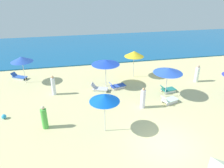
# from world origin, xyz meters

# --- Properties ---
(ground_plane) EXTENTS (60.00, 60.00, 0.00)m
(ground_plane) POSITION_xyz_m (0.00, 0.00, 0.00)
(ground_plane) COLOR beige
(ocean) EXTENTS (60.00, 15.61, 0.12)m
(ocean) POSITION_xyz_m (0.00, 22.20, 0.06)
(ocean) COLOR #145A90
(ocean) RESTS_ON ground_plane
(umbrella_0) EXTENTS (1.90, 1.90, 2.69)m
(umbrella_0) POSITION_xyz_m (1.03, 10.12, 2.42)
(umbrella_0) COLOR silver
(umbrella_0) RESTS_ON ground_plane
(umbrella_1) EXTENTS (2.32, 2.32, 2.56)m
(umbrella_1) POSITION_xyz_m (2.42, 5.56, 2.36)
(umbrella_1) COLOR silver
(umbrella_1) RESTS_ON ground_plane
(lounge_chair_1_0) EXTENTS (1.40, 0.85, 0.69)m
(lounge_chair_1_0) POSITION_xyz_m (2.96, 6.28, 0.27)
(lounge_chair_1_0) COLOR silver
(lounge_chair_1_0) RESTS_ON ground_plane
(lounge_chair_1_1) EXTENTS (1.50, 1.04, 0.68)m
(lounge_chair_1_1) POSITION_xyz_m (2.27, 4.54, 0.27)
(lounge_chair_1_1) COLOR silver
(lounge_chair_1_1) RESTS_ON ground_plane
(umbrella_2) EXTENTS (1.85, 1.85, 2.65)m
(umbrella_2) POSITION_xyz_m (-3.27, 2.10, 2.42)
(umbrella_2) COLOR silver
(umbrella_2) RESTS_ON ground_plane
(umbrella_3) EXTENTS (1.99, 1.99, 2.58)m
(umbrella_3) POSITION_xyz_m (-9.43, 10.90, 2.33)
(umbrella_3) COLOR silver
(umbrella_3) RESTS_ON ground_plane
(lounge_chair_3_0) EXTENTS (1.63, 1.26, 0.60)m
(lounge_chair_3_0) POSITION_xyz_m (-10.22, 11.92, 0.23)
(lounge_chair_3_0) COLOR silver
(lounge_chair_3_0) RESTS_ON ground_plane
(umbrella_5) EXTENTS (2.49, 2.49, 2.53)m
(umbrella_5) POSITION_xyz_m (-2.06, 8.53, 2.34)
(umbrella_5) COLOR silver
(umbrella_5) RESTS_ON ground_plane
(lounge_chair_5_0) EXTENTS (1.57, 0.97, 0.63)m
(lounge_chair_5_0) POSITION_xyz_m (-1.15, 7.93, 0.24)
(lounge_chair_5_0) COLOR silver
(lounge_chair_5_0) RESTS_ON ground_plane
(lounge_chair_5_1) EXTENTS (1.56, 1.09, 0.72)m
(lounge_chair_5_1) POSITION_xyz_m (-2.83, 7.70, 0.26)
(lounge_chair_5_1) COLOR silver
(lounge_chair_5_1) RESTS_ON ground_plane
(beachgoer_0) EXTENTS (0.47, 0.47, 1.74)m
(beachgoer_0) POSITION_xyz_m (-6.66, 7.85, 0.82)
(beachgoer_0) COLOR white
(beachgoer_0) RESTS_ON ground_plane
(beachgoer_1) EXTENTS (0.40, 0.40, 1.64)m
(beachgoer_1) POSITION_xyz_m (-7.03, 3.21, 0.75)
(beachgoer_1) COLOR #4FB949
(beachgoer_1) RESTS_ON ground_plane
(beachgoer_2) EXTENTS (0.49, 0.49, 1.68)m
(beachgoer_2) POSITION_xyz_m (0.01, 4.31, 0.78)
(beachgoer_2) COLOR white
(beachgoer_2) RESTS_ON ground_plane
(beachgoer_3) EXTENTS (0.43, 0.43, 1.68)m
(beachgoer_3) POSITION_xyz_m (6.62, 7.80, 0.78)
(beachgoer_3) COLOR white
(beachgoer_3) RESTS_ON ground_plane
(beach_ball_0) EXTENTS (0.33, 0.33, 0.33)m
(beach_ball_0) POSITION_xyz_m (-9.96, 4.87, 0.17)
(beach_ball_0) COLOR #299AD3
(beach_ball_0) RESTS_ON ground_plane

